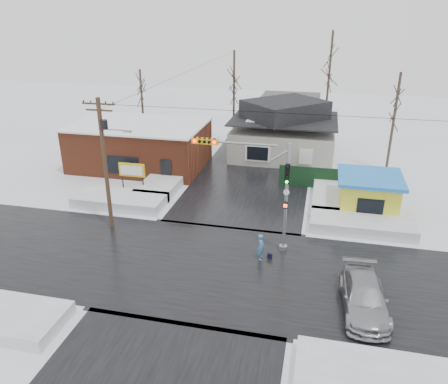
% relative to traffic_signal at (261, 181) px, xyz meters
% --- Properties ---
extents(ground, '(120.00, 120.00, 0.00)m').
position_rel_traffic_signal_xyz_m(ground, '(-2.43, -2.97, -4.54)').
color(ground, white).
rests_on(ground, ground).
extents(road_ns, '(10.00, 120.00, 0.02)m').
position_rel_traffic_signal_xyz_m(road_ns, '(-2.43, -2.97, -4.53)').
color(road_ns, black).
rests_on(road_ns, ground).
extents(road_ew, '(120.00, 10.00, 0.02)m').
position_rel_traffic_signal_xyz_m(road_ew, '(-2.43, -2.97, -4.53)').
color(road_ew, black).
rests_on(road_ew, ground).
extents(snowbank_nw, '(7.00, 3.00, 0.80)m').
position_rel_traffic_signal_xyz_m(snowbank_nw, '(-11.43, 4.03, -4.14)').
color(snowbank_nw, white).
rests_on(snowbank_nw, ground).
extents(snowbank_ne, '(7.00, 3.00, 0.80)m').
position_rel_traffic_signal_xyz_m(snowbank_ne, '(6.57, 4.03, -4.14)').
color(snowbank_ne, white).
rests_on(snowbank_ne, ground).
extents(snowbank_se, '(7.00, 3.00, 0.70)m').
position_rel_traffic_signal_xyz_m(snowbank_se, '(6.57, -9.97, -4.19)').
color(snowbank_se, white).
rests_on(snowbank_se, ground).
extents(snowbank_nside_w, '(3.00, 8.00, 0.80)m').
position_rel_traffic_signal_xyz_m(snowbank_nside_w, '(-9.43, 9.03, -4.14)').
color(snowbank_nside_w, white).
rests_on(snowbank_nside_w, ground).
extents(snowbank_nside_e, '(3.00, 8.00, 0.80)m').
position_rel_traffic_signal_xyz_m(snowbank_nside_e, '(4.57, 9.03, -4.14)').
color(snowbank_nside_e, white).
rests_on(snowbank_nside_e, ground).
extents(traffic_signal, '(6.05, 0.68, 7.00)m').
position_rel_traffic_signal_xyz_m(traffic_signal, '(0.00, 0.00, 0.00)').
color(traffic_signal, gray).
rests_on(traffic_signal, ground).
extents(utility_pole, '(3.15, 0.44, 9.00)m').
position_rel_traffic_signal_xyz_m(utility_pole, '(-10.36, 0.53, 0.57)').
color(utility_pole, '#382619').
rests_on(utility_pole, ground).
extents(brick_building, '(12.20, 8.20, 4.12)m').
position_rel_traffic_signal_xyz_m(brick_building, '(-13.43, 13.03, -2.46)').
color(brick_building, brown).
rests_on(brick_building, ground).
extents(marquee_sign, '(2.20, 0.21, 2.55)m').
position_rel_traffic_signal_xyz_m(marquee_sign, '(-11.43, 6.53, -2.62)').
color(marquee_sign, black).
rests_on(marquee_sign, ground).
extents(house, '(10.40, 8.40, 5.76)m').
position_rel_traffic_signal_xyz_m(house, '(-0.43, 19.03, -1.92)').
color(house, '#ADA89C').
rests_on(house, ground).
extents(kiosk, '(4.60, 4.60, 2.88)m').
position_rel_traffic_signal_xyz_m(kiosk, '(7.07, 7.03, -3.08)').
color(kiosk, yellow).
rests_on(kiosk, ground).
extents(fence, '(8.00, 0.12, 1.80)m').
position_rel_traffic_signal_xyz_m(fence, '(4.07, 11.03, -3.64)').
color(fence, black).
rests_on(fence, ground).
extents(tree_far_left, '(3.00, 3.00, 10.00)m').
position_rel_traffic_signal_xyz_m(tree_far_left, '(-6.43, 23.03, 3.41)').
color(tree_far_left, '#332821').
rests_on(tree_far_left, ground).
extents(tree_far_mid, '(3.00, 3.00, 12.00)m').
position_rel_traffic_signal_xyz_m(tree_far_mid, '(3.57, 25.03, 5.00)').
color(tree_far_mid, '#332821').
rests_on(tree_far_mid, ground).
extents(tree_far_right, '(3.00, 3.00, 9.00)m').
position_rel_traffic_signal_xyz_m(tree_far_right, '(9.57, 17.03, 2.62)').
color(tree_far_right, '#332821').
rests_on(tree_far_right, ground).
extents(tree_far_west, '(3.00, 3.00, 8.00)m').
position_rel_traffic_signal_xyz_m(tree_far_west, '(-16.43, 21.03, 1.82)').
color(tree_far_west, '#332821').
rests_on(tree_far_west, ground).
extents(pedestrian, '(0.44, 0.63, 1.67)m').
position_rel_traffic_signal_xyz_m(pedestrian, '(0.34, -1.39, -3.70)').
color(pedestrian, teal).
rests_on(pedestrian, ground).
extents(car, '(2.49, 5.38, 1.52)m').
position_rel_traffic_signal_xyz_m(car, '(6.10, -5.03, -3.78)').
color(car, '#9EA0A5').
rests_on(car, ground).
extents(shopping_bag, '(0.30, 0.18, 0.35)m').
position_rel_traffic_signal_xyz_m(shopping_bag, '(0.88, -1.25, -4.36)').
color(shopping_bag, black).
rests_on(shopping_bag, ground).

